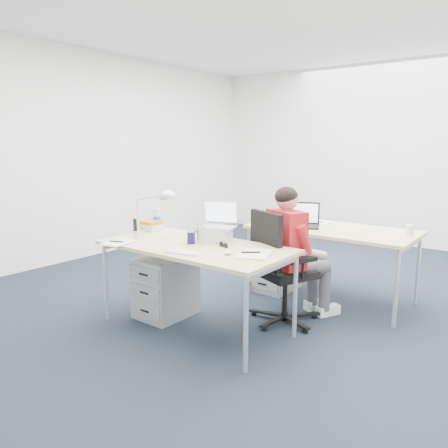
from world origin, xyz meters
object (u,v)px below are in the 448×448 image
object	(u,v)px
sunglasses	(223,246)
desk_lamp	(149,213)
water_bottle	(157,217)
office_chair	(282,291)
computer_mouse	(228,252)
cordless_phone	(135,226)
desk_near	(195,250)
drawer_pedestal_near	(166,286)
far_cup	(410,231)
seated_person	(298,254)
can_koozie	(191,237)
silver_laptop	(216,222)
bear_figurine	(200,232)
drawer_pedestal_far	(275,264)
book_stack	(150,226)
dark_laptop	(301,214)
headphones	(216,239)
wireless_keyboard	(184,252)
desk_far	(332,233)

from	to	relation	value
sunglasses	desk_lamp	bearing A→B (deg)	-148.05
water_bottle	sunglasses	distance (m)	1.01
office_chair	computer_mouse	bearing A→B (deg)	-75.25
cordless_phone	desk_near	bearing A→B (deg)	23.58
drawer_pedestal_near	far_cup	xyz separation A→B (m)	(1.72, 1.40, 0.50)
water_bottle	desk_lamp	size ratio (longest dim) A/B	0.50
seated_person	cordless_phone	xyz separation A→B (m)	(-1.31, -0.72, 0.20)
office_chair	can_koozie	world-z (taller)	office_chair
silver_laptop	bear_figurine	xyz separation A→B (m)	(-0.16, -0.03, -0.10)
seated_person	far_cup	xyz separation A→B (m)	(0.74, 0.73, 0.18)
office_chair	water_bottle	world-z (taller)	office_chair
drawer_pedestal_far	water_bottle	bearing A→B (deg)	-126.20
drawer_pedestal_near	far_cup	world-z (taller)	far_cup
book_stack	sunglasses	world-z (taller)	book_stack
seated_person	cordless_phone	distance (m)	1.51
silver_laptop	cordless_phone	distance (m)	0.83
dark_laptop	book_stack	bearing A→B (deg)	-159.34
bear_figurine	computer_mouse	bearing A→B (deg)	-45.42
book_stack	cordless_phone	bearing A→B (deg)	-88.95
silver_laptop	headphones	bearing A→B (deg)	72.29
desk_near	sunglasses	size ratio (longest dim) A/B	13.65
drawer_pedestal_near	can_koozie	bearing A→B (deg)	-5.45
dark_laptop	far_cup	bearing A→B (deg)	-11.80
water_bottle	computer_mouse	bearing A→B (deg)	-18.00
computer_mouse	desk_lamp	size ratio (longest dim) A/B	0.21
desk_near	seated_person	world-z (taller)	seated_person
computer_mouse	bear_figurine	size ratio (longest dim) A/B	0.70
wireless_keyboard	can_koozie	xyz separation A→B (m)	(-0.17, 0.28, 0.05)
water_bottle	wireless_keyboard	bearing A→B (deg)	-32.65
headphones	desk_lamp	bearing A→B (deg)	-150.88
office_chair	book_stack	bearing A→B (deg)	-139.88
book_stack	dark_laptop	world-z (taller)	dark_laptop
drawer_pedestal_near	silver_laptop	xyz separation A→B (m)	(0.46, 0.16, 0.62)
headphones	office_chair	bearing A→B (deg)	34.74
drawer_pedestal_near	wireless_keyboard	distance (m)	0.76
desk_lamp	dark_laptop	world-z (taller)	desk_lamp
desk_near	drawer_pedestal_far	xyz separation A→B (m)	(-0.00, 1.31, -0.41)
office_chair	drawer_pedestal_near	bearing A→B (deg)	-126.98
drawer_pedestal_near	far_cup	distance (m)	2.28
silver_laptop	sunglasses	xyz separation A→B (m)	(0.18, -0.14, -0.15)
cordless_phone	can_koozie	bearing A→B (deg)	25.20
desk_far	headphones	size ratio (longest dim) A/B	8.05
drawer_pedestal_far	seated_person	bearing A→B (deg)	-45.94
can_koozie	far_cup	xyz separation A→B (m)	(1.37, 1.44, -0.01)
office_chair	drawer_pedestal_far	xyz separation A→B (m)	(-0.51, 0.74, -0.01)
desk_far	silver_laptop	world-z (taller)	silver_laptop
office_chair	wireless_keyboard	bearing A→B (deg)	-91.93
wireless_keyboard	drawer_pedestal_near	bearing A→B (deg)	136.54
seated_person	far_cup	distance (m)	1.06
computer_mouse	far_cup	distance (m)	1.79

